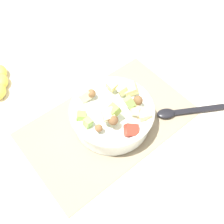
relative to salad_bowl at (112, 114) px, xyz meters
name	(u,v)px	position (x,y,z in m)	size (l,w,h in m)	color
ground_plane	(109,123)	(0.01, -0.01, -0.05)	(2.40, 2.40, 0.00)	silver
placemat	(109,122)	(0.01, -0.01, -0.05)	(0.50, 0.30, 0.01)	gray
salad_bowl	(112,114)	(0.00, 0.00, 0.00)	(0.24, 0.24, 0.12)	white
serving_spoon	(180,112)	(-0.18, 0.11, -0.04)	(0.20, 0.13, 0.01)	black
banana_whole	(1,81)	(0.19, -0.35, -0.03)	(0.10, 0.14, 0.04)	yellow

